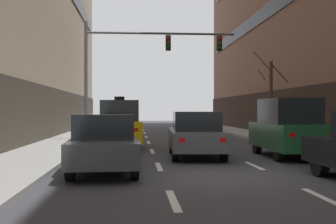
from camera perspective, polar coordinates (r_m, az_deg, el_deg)
The scene contains 23 objects.
ground_plane at distance 11.63m, azimuth 6.85°, elevation -8.43°, with size 120.00×120.00×0.00m, color #38383D.
lane_stripe_l1_s3 at distance 8.49m, azimuth 0.69°, elevation -11.64°, with size 0.16×2.00×0.01m, color silver.
lane_stripe_l1_s4 at distance 13.41m, azimuth -1.23°, elevation -7.25°, with size 0.16×2.00×0.01m, color silver.
lane_stripe_l1_s5 at distance 18.37m, azimuth -2.11°, elevation -5.22°, with size 0.16×2.00×0.01m, color silver.
lane_stripe_l1_s6 at distance 23.35m, azimuth -2.60°, elevation -4.06°, with size 0.16×2.00×0.01m, color silver.
lane_stripe_l1_s7 at distance 28.34m, azimuth -2.93°, elevation -3.30°, with size 0.16×2.00×0.01m, color silver.
lane_stripe_l1_s8 at distance 33.33m, azimuth -3.15°, elevation -2.78°, with size 0.16×2.00×0.01m, color silver.
lane_stripe_l1_s9 at distance 38.32m, azimuth -3.32°, elevation -2.38°, with size 0.16×2.00×0.01m, color silver.
lane_stripe_l1_s10 at distance 43.31m, azimuth -3.45°, elevation -2.08°, with size 0.16×2.00×0.01m, color silver.
lane_stripe_l2_s3 at distance 9.25m, azimuth 19.98°, elevation -10.66°, with size 0.16×2.00×0.01m, color silver.
lane_stripe_l2_s4 at distance 13.90m, azimuth 11.37°, elevation -6.99°, with size 0.16×2.00×0.01m, color silver.
lane_stripe_l2_s5 at distance 18.74m, azimuth 7.19°, elevation -5.12°, with size 0.16×2.00×0.01m, color silver.
lane_stripe_l2_s6 at distance 23.64m, azimuth 4.74°, elevation -4.01°, with size 0.16×2.00×0.01m, color silver.
lane_stripe_l2_s7 at distance 28.57m, azimuth 3.14°, elevation -3.28°, with size 0.16×2.00×0.01m, color silver.
lane_stripe_l2_s8 at distance 33.53m, azimuth 2.01°, elevation -2.76°, with size 0.16×2.00×0.01m, color silver.
lane_stripe_l2_s9 at distance 38.50m, azimuth 1.18°, elevation -2.37°, with size 0.16×2.00×0.01m, color silver.
lane_stripe_l2_s10 at distance 43.47m, azimuth 0.53°, elevation -2.07°, with size 0.16×2.00×0.01m, color silver.
car_driving_0 at distance 12.14m, azimuth -8.55°, elevation -4.23°, with size 2.04×4.45×1.64m.
car_driving_1 at distance 16.01m, azimuth 3.73°, elevation -3.04°, with size 2.11×4.61×1.70m.
taxi_driving_2 at distance 19.60m, azimuth -6.47°, elevation -1.70°, with size 2.03×4.58×2.37m.
car_parked_2 at distance 16.62m, azimuth 15.73°, elevation -2.06°, with size 1.98×4.56×2.19m.
traffic_signal_0 at distance 23.93m, azimuth -4.04°, elevation 7.27°, with size 8.32×0.35×6.49m.
street_tree_1 at distance 25.51m, azimuth 13.49°, elevation 2.08°, with size 1.87×1.56×5.06m.
Camera 1 is at (-2.25, -11.27, 1.75)m, focal length 45.85 mm.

